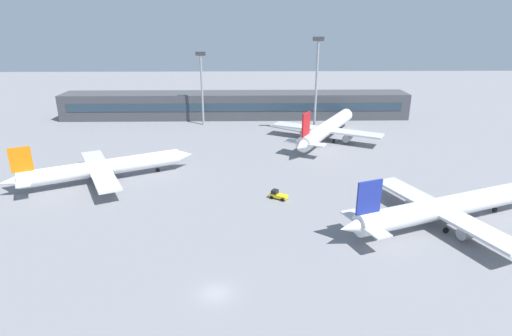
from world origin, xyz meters
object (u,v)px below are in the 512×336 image
(floodlight_tower_west, at_px, (317,80))
(airplane_near, at_px, (447,207))
(floodlight_tower_east, at_px, (202,83))
(baggage_tug_yellow, at_px, (278,195))
(airplane_far, at_px, (328,128))
(airplane_mid, at_px, (105,168))

(floodlight_tower_west, bearing_deg, airplane_near, -76.90)
(airplane_near, bearing_deg, floodlight_tower_east, 124.17)
(airplane_near, bearing_deg, baggage_tug_yellow, 158.22)
(floodlight_tower_east, bearing_deg, airplane_far, -25.91)
(airplane_mid, bearing_deg, airplane_far, 30.12)
(airplane_mid, relative_size, airplane_far, 0.88)
(airplane_near, xyz_separation_m, airplane_mid, (-66.17, 22.07, -0.21))
(airplane_near, relative_size, baggage_tug_yellow, 10.77)
(floodlight_tower_west, bearing_deg, floodlight_tower_east, 159.56)
(baggage_tug_yellow, distance_m, floodlight_tower_west, 52.94)
(baggage_tug_yellow, bearing_deg, floodlight_tower_west, 73.07)
(baggage_tug_yellow, bearing_deg, floodlight_tower_east, 108.80)
(airplane_mid, xyz_separation_m, floodlight_tower_west, (52.27, 37.68, 13.58))
(airplane_near, bearing_deg, floodlight_tower_west, 103.10)
(airplane_near, relative_size, airplane_mid, 1.11)
(airplane_near, distance_m, baggage_tug_yellow, 30.91)
(airplane_near, bearing_deg, airplane_far, 101.25)
(floodlight_tower_west, xyz_separation_m, floodlight_tower_east, (-35.69, 13.30, -2.65))
(airplane_far, distance_m, floodlight_tower_west, 14.55)
(floodlight_tower_east, bearing_deg, baggage_tug_yellow, -71.20)
(airplane_far, bearing_deg, floodlight_tower_west, 119.38)
(airplane_mid, height_order, baggage_tug_yellow, airplane_mid)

